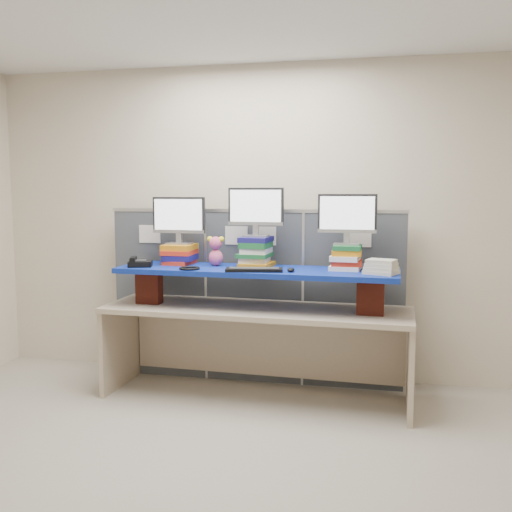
% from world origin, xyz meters
% --- Properties ---
extents(room, '(5.00, 4.00, 2.80)m').
position_xyz_m(room, '(0.00, 0.00, 1.40)').
color(room, beige).
rests_on(room, ground).
extents(cubicle_partition, '(2.60, 0.06, 1.53)m').
position_xyz_m(cubicle_partition, '(-0.00, 1.78, 0.77)').
color(cubicle_partition, '#3D4147').
rests_on(cubicle_partition, ground).
extents(desk, '(2.49, 0.82, 0.75)m').
position_xyz_m(desk, '(0.10, 1.37, 0.60)').
color(desk, tan).
rests_on(desk, ground).
extents(brick_pier_left, '(0.21, 0.12, 0.28)m').
position_xyz_m(brick_pier_left, '(-0.80, 1.36, 0.89)').
color(brick_pier_left, maroon).
rests_on(brick_pier_left, desk).
extents(brick_pier_right, '(0.21, 0.12, 0.28)m').
position_xyz_m(brick_pier_right, '(1.01, 1.29, 0.89)').
color(brick_pier_right, maroon).
rests_on(brick_pier_right, desk).
extents(blue_board, '(2.26, 0.65, 0.04)m').
position_xyz_m(blue_board, '(0.10, 1.37, 1.05)').
color(blue_board, navy).
rests_on(blue_board, brick_pier_left).
extents(book_stack_left, '(0.25, 0.31, 0.17)m').
position_xyz_m(book_stack_left, '(-0.59, 1.52, 1.15)').
color(book_stack_left, red).
rests_on(book_stack_left, blue_board).
extents(book_stack_center, '(0.29, 0.33, 0.24)m').
position_xyz_m(book_stack_center, '(0.08, 1.50, 1.19)').
color(book_stack_center, orange).
rests_on(book_stack_center, blue_board).
extents(book_stack_right, '(0.25, 0.30, 0.19)m').
position_xyz_m(book_stack_right, '(0.81, 1.47, 1.16)').
color(book_stack_right, white).
rests_on(book_stack_right, blue_board).
extents(monitor_left, '(0.46, 0.14, 0.40)m').
position_xyz_m(monitor_left, '(-0.59, 1.52, 1.46)').
color(monitor_left, '#939397').
rests_on(monitor_left, book_stack_left).
extents(monitor_center, '(0.46, 0.14, 0.40)m').
position_xyz_m(monitor_center, '(0.08, 1.49, 1.54)').
color(monitor_center, '#939397').
rests_on(monitor_center, book_stack_center).
extents(monitor_right, '(0.46, 0.14, 0.40)m').
position_xyz_m(monitor_right, '(0.81, 1.46, 1.49)').
color(monitor_right, '#939397').
rests_on(monitor_right, book_stack_right).
extents(keyboard, '(0.45, 0.21, 0.03)m').
position_xyz_m(keyboard, '(0.12, 1.21, 1.08)').
color(keyboard, black).
rests_on(keyboard, blue_board).
extents(mouse, '(0.07, 0.10, 0.03)m').
position_xyz_m(mouse, '(0.40, 1.24, 1.08)').
color(mouse, black).
rests_on(mouse, blue_board).
extents(desk_phone, '(0.23, 0.21, 0.08)m').
position_xyz_m(desk_phone, '(-0.85, 1.29, 1.10)').
color(desk_phone, black).
rests_on(desk_phone, blue_board).
extents(headset, '(0.20, 0.20, 0.02)m').
position_xyz_m(headset, '(-0.40, 1.21, 1.08)').
color(headset, black).
rests_on(headset, blue_board).
extents(plush_toy, '(0.14, 0.11, 0.24)m').
position_xyz_m(plush_toy, '(-0.25, 1.46, 1.19)').
color(plush_toy, '#DA537E').
rests_on(plush_toy, blue_board).
extents(binder_stack, '(0.28, 0.25, 0.11)m').
position_xyz_m(binder_stack, '(1.08, 1.26, 1.12)').
color(binder_stack, beige).
rests_on(binder_stack, blue_board).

